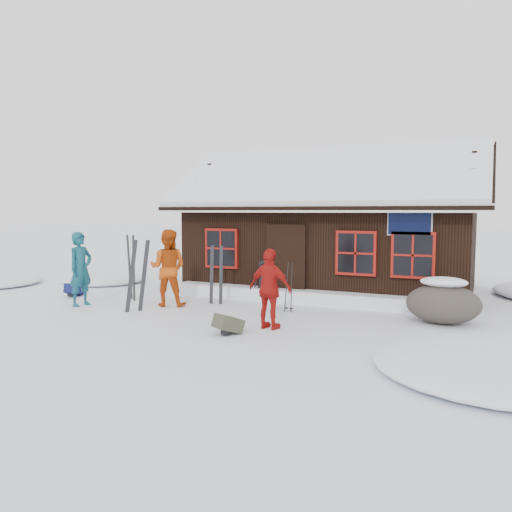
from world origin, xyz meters
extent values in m
plane|color=white|center=(0.00, 0.00, 0.00)|extent=(120.00, 120.00, 0.00)
cube|color=black|center=(1.50, 5.00, 1.25)|extent=(8.00, 5.00, 2.50)
cube|color=black|center=(1.50, 3.52, 3.35)|extent=(8.90, 3.14, 1.88)
cube|color=black|center=(1.50, 6.47, 3.35)|extent=(8.90, 3.14, 1.88)
cube|color=white|center=(1.50, 3.52, 3.49)|extent=(8.72, 3.07, 1.86)
cube|color=white|center=(1.50, 6.47, 3.49)|extent=(8.72, 3.07, 1.86)
cube|color=white|center=(1.50, 5.00, 4.22)|extent=(8.81, 0.22, 0.14)
cube|color=silver|center=(1.50, 2.05, 2.48)|extent=(8.90, 0.10, 0.20)
cube|color=black|center=(0.90, 2.45, 1.00)|extent=(1.00, 0.10, 2.00)
cube|color=black|center=(4.10, 2.42, 2.15)|extent=(1.00, 0.06, 0.60)
cube|color=maroon|center=(-1.10, 2.44, 1.35)|extent=(1.04, 0.10, 1.14)
cube|color=black|center=(-1.10, 2.40, 1.35)|extent=(0.90, 0.04, 1.00)
cube|color=maroon|center=(2.80, 2.44, 1.35)|extent=(1.04, 0.10, 1.14)
cube|color=black|center=(2.80, 2.40, 1.35)|extent=(0.90, 0.04, 1.00)
cube|color=maroon|center=(4.20, 2.44, 1.35)|extent=(1.04, 0.10, 1.14)
cube|color=black|center=(4.20, 2.40, 1.35)|extent=(0.90, 0.04, 1.00)
cube|color=white|center=(1.50, 2.25, 0.17)|extent=(7.60, 0.60, 0.35)
ellipsoid|color=white|center=(-6.00, 3.00, 0.00)|extent=(2.80, 2.80, 0.34)
ellipsoid|color=white|center=(6.00, -2.00, 0.00)|extent=(3.60, 3.60, 0.43)
imported|color=#124A59|center=(-3.56, -0.53, 0.95)|extent=(0.50, 0.72, 1.89)
imported|color=#C2470D|center=(-1.53, 0.39, 0.98)|extent=(1.14, 1.00, 1.96)
imported|color=#AA1511|center=(1.83, -0.84, 0.83)|extent=(1.02, 0.54, 1.66)
imported|color=black|center=(0.32, 2.20, 0.55)|extent=(0.63, 0.61, 1.09)
ellipsoid|color=#49423A|center=(5.02, 1.18, 0.43)|extent=(1.55, 1.17, 0.86)
ellipsoid|color=white|center=(5.02, 1.18, 0.80)|extent=(0.98, 0.71, 0.22)
cube|color=black|center=(-1.90, -0.60, 0.85)|extent=(0.23, 0.31, 1.79)
cube|color=black|center=(-1.66, -0.43, 0.85)|extent=(0.36, 0.11, 1.79)
cube|color=black|center=(-3.11, 0.82, 0.86)|extent=(0.21, 0.08, 1.83)
cube|color=black|center=(-2.85, 0.67, 0.86)|extent=(0.16, 0.16, 1.83)
cube|color=black|center=(-0.66, 1.10, 0.74)|extent=(0.13, 0.06, 1.58)
cube|color=black|center=(-0.40, 1.13, 0.74)|extent=(0.14, 0.05, 1.58)
cylinder|color=black|center=(1.48, 0.99, 0.58)|extent=(0.09, 0.11, 1.23)
cylinder|color=black|center=(1.61, 0.99, 0.58)|extent=(0.09, 0.11, 1.23)
cube|color=#12164E|center=(-4.78, 0.43, 0.13)|extent=(0.49, 0.57, 0.26)
cube|color=#3C3D2B|center=(1.26, -1.58, 0.14)|extent=(0.59, 0.64, 0.28)
camera|label=1|loc=(5.83, -10.10, 2.41)|focal=35.00mm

